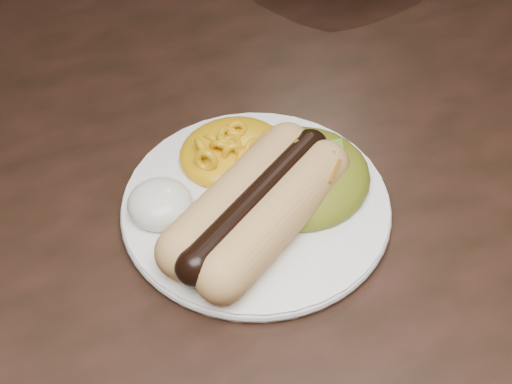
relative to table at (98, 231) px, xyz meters
name	(u,v)px	position (x,y,z in m)	size (l,w,h in m)	color
table	(98,231)	(0.00, 0.00, 0.00)	(1.60, 0.90, 0.75)	black
plate	(256,206)	(0.11, -0.11, 0.10)	(0.20, 0.20, 0.01)	white
hotdog	(257,205)	(0.10, -0.13, 0.12)	(0.14, 0.13, 0.04)	#DE8E5A
mac_and_cheese	(233,140)	(0.11, -0.06, 0.12)	(0.09, 0.08, 0.03)	#FFB017
sour_cream	(159,198)	(0.04, -0.09, 0.12)	(0.05, 0.05, 0.03)	white
taco_salad	(301,166)	(0.14, -0.11, 0.12)	(0.11, 0.10, 0.05)	#A35C18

